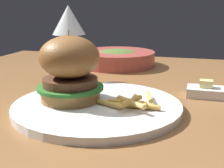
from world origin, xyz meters
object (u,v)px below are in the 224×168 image
burger_sandwich (70,69)px  wine_glass (69,23)px  butter_dish (206,91)px  soup_bowl (117,58)px  main_plate (97,106)px

burger_sandwich → wine_glass: 0.22m
wine_glass → butter_dish: wine_glass is taller
wine_glass → soup_bowl: bearing=74.3°
main_plate → butter_dish: 0.24m
main_plate → soup_bowl: 0.43m
butter_dish → soup_bowl: soup_bowl is taller
burger_sandwich → soup_bowl: (-0.02, 0.42, -0.05)m
main_plate → wine_glass: size_ratio=1.65×
wine_glass → butter_dish: (0.33, -0.05, -0.13)m
main_plate → wine_glass: bearing=125.3°
soup_bowl → wine_glass: bearing=-105.7°
burger_sandwich → butter_dish: 0.29m
wine_glass → main_plate: bearing=-54.7°
butter_dish → soup_bowl: (-0.27, 0.28, 0.01)m
burger_sandwich → butter_dish: bearing=30.0°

